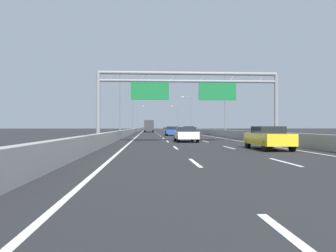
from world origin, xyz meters
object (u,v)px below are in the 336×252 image
Objects in this scene: streetlamp_right_far at (190,112)px; streetlamp_right_mid at (224,99)px; streetlamp_left_distant at (138,116)px; blue_car at (172,131)px; white_car at (186,134)px; yellow_car at (268,137)px; streetlamp_left_far at (134,111)px; sign_gantry at (188,89)px; black_car at (189,130)px; box_truck at (149,126)px; streetlamp_right_distant at (177,116)px; streetlamp_left_mid at (122,99)px.

streetlamp_right_mid is at bearing -90.00° from streetlamp_right_far.
streetlamp_left_distant is 2.25× the size of blue_car.
yellow_car reaches higher than white_car.
streetlamp_left_far and streetlamp_left_distant have the same top height.
sign_gantry is 1.73× the size of streetlamp_right_far.
streetlamp_right_far is (0.00, 38.48, 0.00)m from streetlamp_right_mid.
box_truck is at bearing 104.97° from black_car.
streetlamp_right_distant is 1.17× the size of box_truck.
streetlamp_right_far is (14.93, 0.00, 0.00)m from streetlamp_left_far.
streetlamp_right_mid is 76.95m from streetlamp_right_distant.
streetlamp_right_mid is 9.29m from blue_car.
streetlamp_left_mid is 1.00× the size of streetlamp_right_far.
white_car is at bearing -113.90° from streetlamp_right_mid.
streetlamp_left_distant is 68.73m from black_car.
streetlamp_right_mid is at bearing -21.99° from blue_car.
black_car is at bearing 82.71° from sign_gantry.
white_car is 0.55× the size of box_truck.
streetlamp_left_distant reaches higher than box_truck.
box_truck is at bearing 93.63° from white_car.
box_truck is (-3.30, 52.03, 0.93)m from white_car.
sign_gantry is 27.99m from black_car.
streetlamp_right_distant reaches higher than blue_car.
streetlamp_left_far is 31.53m from black_car.
streetlamp_left_distant is at bearing 94.42° from sign_gantry.
streetlamp_right_far is 41.27m from streetlamp_left_distant.
streetlamp_right_far reaches higher than yellow_car.
sign_gantry is 95.46m from streetlamp_left_distant.
streetlamp_left_distant is at bearing 95.78° from blue_car.
streetlamp_left_mid is 2.11× the size of white_car.
streetlamp_left_mid reaches higher than box_truck.
streetlamp_right_mid and streetlamp_left_far have the same top height.
white_car is at bearing -82.50° from streetlamp_left_far.
white_car is (-0.04, 1.06, -4.10)m from sign_gantry.
streetlamp_left_mid is 2.13× the size of black_car.
black_car is at bearing -75.03° from box_truck.
white_car is at bearing -90.44° from blue_car.
yellow_car is (0.34, -36.82, -0.00)m from black_car.
streetlamp_left_mid and streetlamp_left_far have the same top height.
sign_gantry is 4.23m from white_car.
sign_gantry is at bearing -97.60° from streetlamp_right_far.
streetlamp_left_mid is 14.93m from streetlamp_right_mid.
streetlamp_left_distant is (-14.93, 38.48, 0.00)m from streetlamp_right_far.
streetlamp_left_far reaches higher than box_truck.
black_car is 0.99× the size of white_car.
streetlamp_left_distant is 1.17× the size of box_truck.
streetlamp_left_distant is at bearing 96.13° from yellow_car.
streetlamp_right_distant is at bearing 86.57° from black_car.
streetlamp_left_far is 2.11× the size of white_car.
streetlamp_right_mid is at bearing -72.63° from box_truck.
sign_gantry is at bearing -112.56° from streetlamp_right_mid.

